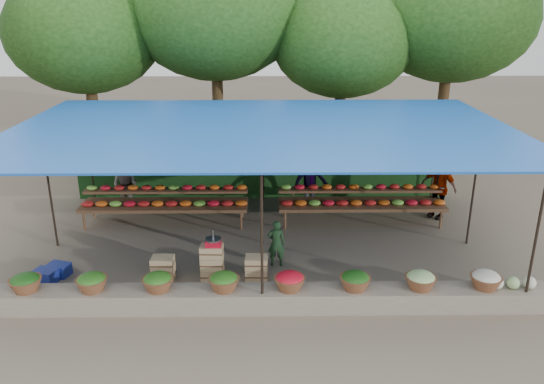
{
  "coord_description": "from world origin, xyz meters",
  "views": [
    {
      "loc": [
        0.08,
        -11.29,
        5.37
      ],
      "look_at": [
        0.21,
        0.2,
        1.24
      ],
      "focal_mm": 35.0,
      "sensor_mm": 36.0,
      "label": 1
    }
  ],
  "objects_px": {
    "blue_crate_front": "(46,276)",
    "blue_crate_back": "(59,270)",
    "weighing_scale": "(213,242)",
    "vendor_seated": "(276,243)",
    "crate_counter": "(211,266)"
  },
  "relations": [
    {
      "from": "weighing_scale",
      "to": "vendor_seated",
      "type": "xyz_separation_m",
      "value": [
        1.27,
        0.61,
        -0.33
      ]
    },
    {
      "from": "weighing_scale",
      "to": "vendor_seated",
      "type": "height_order",
      "value": "weighing_scale"
    },
    {
      "from": "blue_crate_front",
      "to": "blue_crate_back",
      "type": "bearing_deg",
      "value": 77.48
    },
    {
      "from": "vendor_seated",
      "to": "blue_crate_front",
      "type": "height_order",
      "value": "vendor_seated"
    },
    {
      "from": "blue_crate_front",
      "to": "weighing_scale",
      "type": "bearing_deg",
      "value": 18.84
    },
    {
      "from": "weighing_scale",
      "to": "blue_crate_back",
      "type": "distance_m",
      "value": 3.34
    },
    {
      "from": "vendor_seated",
      "to": "crate_counter",
      "type": "bearing_deg",
      "value": 26.95
    },
    {
      "from": "crate_counter",
      "to": "vendor_seated",
      "type": "distance_m",
      "value": 1.49
    },
    {
      "from": "weighing_scale",
      "to": "blue_crate_front",
      "type": "xyz_separation_m",
      "value": [
        -3.42,
        -0.06,
        -0.72
      ]
    },
    {
      "from": "blue_crate_front",
      "to": "blue_crate_back",
      "type": "distance_m",
      "value": 0.33
    },
    {
      "from": "crate_counter",
      "to": "vendor_seated",
      "type": "bearing_deg",
      "value": 24.42
    },
    {
      "from": "crate_counter",
      "to": "vendor_seated",
      "type": "xyz_separation_m",
      "value": [
        1.34,
        0.61,
        0.21
      ]
    },
    {
      "from": "weighing_scale",
      "to": "blue_crate_back",
      "type": "height_order",
      "value": "weighing_scale"
    },
    {
      "from": "vendor_seated",
      "to": "blue_crate_front",
      "type": "bearing_deg",
      "value": 10.71
    },
    {
      "from": "crate_counter",
      "to": "blue_crate_back",
      "type": "height_order",
      "value": "crate_counter"
    }
  ]
}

